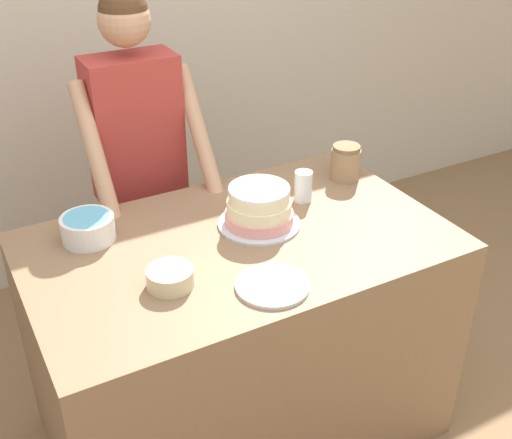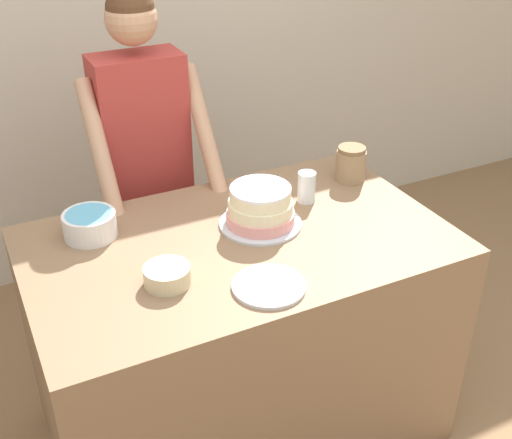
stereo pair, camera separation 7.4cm
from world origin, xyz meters
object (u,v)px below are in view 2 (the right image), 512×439
person_baker (144,147)px  drinking_glass (307,187)px  cake (260,208)px  frosting_bowl_blue (90,224)px  frosting_bowl_white (167,275)px  stoneware_jar (351,164)px  ceramic_plate (269,286)px

person_baker → drinking_glass: (0.46, -0.52, -0.05)m
cake → frosting_bowl_blue: 0.59m
person_baker → cake: size_ratio=5.55×
frosting_bowl_white → frosting_bowl_blue: size_ratio=0.80×
frosting_bowl_white → stoneware_jar: bearing=21.3°
cake → drinking_glass: 0.25m
frosting_bowl_blue → drinking_glass: (0.78, -0.11, 0.01)m
cake → frosting_bowl_blue: bearing=161.0°
person_baker → frosting_bowl_blue: person_baker is taller
person_baker → ceramic_plate: 0.95m
drinking_glass → frosting_bowl_blue: bearing=171.9°
frosting_bowl_white → ceramic_plate: frosting_bowl_white is taller
frosting_bowl_blue → stoneware_jar: bearing=-1.9°
cake → ceramic_plate: bearing=-112.8°
frosting_bowl_blue → frosting_bowl_white: bearing=-69.7°
ceramic_plate → frosting_bowl_blue: bearing=127.3°
person_baker → ceramic_plate: bearing=-85.1°
frosting_bowl_white → ceramic_plate: bearing=-30.2°
drinking_glass → frosting_bowl_white: bearing=-157.3°
cake → frosting_bowl_white: cake is taller
drinking_glass → stoneware_jar: bearing=17.5°
person_baker → stoneware_jar: (0.71, -0.44, -0.04)m
person_baker → stoneware_jar: 0.83m
drinking_glass → ceramic_plate: drinking_glass is taller
frosting_bowl_blue → ceramic_plate: frosting_bowl_blue is taller
cake → ceramic_plate: 0.38m
person_baker → cake: person_baker is taller
frosting_bowl_blue → stoneware_jar: size_ratio=1.27×
cake → ceramic_plate: (-0.15, -0.35, -0.06)m
stoneware_jar → frosting_bowl_white: bearing=-158.7°
person_baker → ceramic_plate: size_ratio=7.16×
person_baker → stoneware_jar: person_baker is taller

